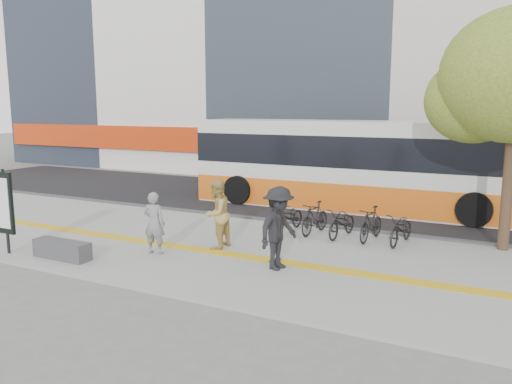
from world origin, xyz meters
The scene contains 12 objects.
ground centered at (0.00, 0.00, 0.00)m, with size 120.00×120.00×0.00m, color #61615D.
sidewalk centered at (0.00, 1.50, 0.04)m, with size 40.00×7.00×0.08m, color gray.
tactile_strip centered at (0.00, 1.00, 0.09)m, with size 40.00×0.45×0.01m, color gold.
street centered at (0.00, 9.00, 0.03)m, with size 40.00×8.00×0.06m, color black.
curb centered at (0.00, 5.00, 0.07)m, with size 40.00×0.25×0.14m, color #363638.
bench centered at (-2.60, -1.20, 0.30)m, with size 1.60×0.45×0.45m, color #363638.
signboard centered at (-4.20, -1.51, 1.37)m, with size 0.55×0.10×2.20m.
bus centered at (2.03, 8.50, 1.59)m, with size 12.22×2.90×3.25m.
bicycle_row centered at (2.99, 4.00, 0.53)m, with size 4.14×1.71×0.96m.
seated_woman centered at (-0.80, 0.20, 0.89)m, with size 0.59×0.39×1.61m, color black.
pedestrian_tan centered at (0.34, 1.38, 1.01)m, with size 0.90×0.70×1.86m, color tan.
pedestrian_dark centered at (2.56, 0.50, 1.05)m, with size 1.26×0.72×1.95m, color black.
Camera 1 is at (7.27, -9.88, 3.81)m, focal length 35.53 mm.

